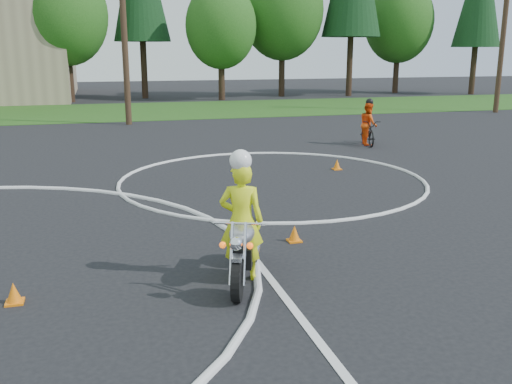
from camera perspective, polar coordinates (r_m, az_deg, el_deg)
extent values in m
cube|color=#1E4714|center=(33.54, -21.78, 7.27)|extent=(120.00, 10.00, 0.02)
torus|color=silver|center=(15.20, 1.59, 1.24)|extent=(8.10, 8.10, 0.10)
cylinder|color=black|center=(7.90, -1.87, -8.78)|extent=(0.33, 0.61, 0.61)
cylinder|color=black|center=(9.22, -0.78, -5.37)|extent=(0.33, 0.61, 0.61)
cube|color=black|center=(8.57, -1.25, -6.19)|extent=(0.46, 0.62, 0.31)
ellipsoid|color=#A8A7AC|center=(8.25, -1.42, -4.16)|extent=(0.57, 0.74, 0.28)
cube|color=black|center=(8.74, -1.03, -3.38)|extent=(0.46, 0.66, 0.10)
cylinder|color=white|center=(7.86, -2.49, -6.13)|extent=(0.17, 0.36, 0.82)
cylinder|color=white|center=(7.83, -1.15, -6.18)|extent=(0.17, 0.36, 0.82)
cube|color=silver|center=(7.76, -1.91, -6.63)|extent=(0.21, 0.26, 0.05)
cylinder|color=white|center=(7.89, -1.69, -3.16)|extent=(0.68, 0.29, 0.04)
sphere|color=white|center=(7.61, -2.00, -5.19)|extent=(0.18, 0.18, 0.18)
sphere|color=#FF5C0C|center=(7.66, -3.35, -5.31)|extent=(0.09, 0.09, 0.09)
sphere|color=#FF540C|center=(7.61, -0.61, -5.40)|extent=(0.09, 0.09, 0.09)
cylinder|color=silver|center=(8.97, 0.09, -5.94)|extent=(0.36, 0.79, 0.08)
imported|color=#EEFC1A|center=(8.45, -1.47, -2.94)|extent=(0.77, 0.64, 1.80)
sphere|color=white|center=(8.19, -1.55, 3.16)|extent=(0.32, 0.32, 0.32)
imported|color=black|center=(21.25, 11.15, 5.88)|extent=(0.97, 1.84, 0.92)
imported|color=#F24A0C|center=(21.21, 11.18, 6.70)|extent=(0.73, 0.85, 1.53)
sphere|color=black|center=(21.13, 11.29, 8.82)|extent=(0.27, 0.27, 0.27)
cone|color=orange|center=(8.55, -23.06, -9.27)|extent=(0.22, 0.22, 0.30)
cube|color=orange|center=(8.60, -22.97, -10.10)|extent=(0.24, 0.24, 0.03)
cone|color=orange|center=(10.33, 3.86, -4.16)|extent=(0.22, 0.22, 0.30)
cube|color=orange|center=(10.37, 3.84, -4.87)|extent=(0.24, 0.24, 0.03)
cone|color=orange|center=(16.67, 8.10, 2.75)|extent=(0.22, 0.22, 0.30)
cube|color=orange|center=(16.70, 8.09, 2.29)|extent=(0.24, 0.24, 0.03)
cylinder|color=#382619|center=(40.24, -18.10, 10.84)|extent=(0.44, 0.44, 3.24)
ellipsoid|color=#1E5116|center=(40.26, -18.54, 16.46)|extent=(5.40, 5.40, 6.48)
cylinder|color=#382619|center=(42.32, -11.12, 11.87)|extent=(0.44, 0.44, 3.96)
cylinder|color=#382619|center=(40.09, -3.46, 11.22)|extent=(0.44, 0.44, 2.88)
ellipsoid|color=#1E5116|center=(40.08, -3.54, 16.26)|extent=(4.80, 4.80, 5.76)
cylinder|color=#382619|center=(43.31, 2.59, 11.92)|extent=(0.44, 0.44, 3.60)
ellipsoid|color=#1E5116|center=(43.37, 2.66, 17.73)|extent=(6.00, 6.00, 7.20)
cylinder|color=#382619|center=(44.18, 9.33, 12.26)|extent=(0.44, 0.44, 4.32)
cylinder|color=#382619|center=(48.23, 13.82, 11.53)|extent=(0.44, 0.44, 3.24)
ellipsoid|color=#1E5116|center=(48.25, 14.10, 16.23)|extent=(5.40, 5.40, 6.48)
cylinder|color=#382619|center=(48.38, 20.87, 11.25)|extent=(0.44, 0.44, 3.60)
cylinder|color=#382619|center=(41.60, -23.62, 10.20)|extent=(0.44, 0.44, 2.88)
ellipsoid|color=#1E5116|center=(41.58, -24.10, 15.03)|extent=(4.80, 4.80, 5.76)
cylinder|color=#473321|center=(27.25, -13.16, 17.09)|extent=(0.28, 0.28, 10.00)
cylinder|color=#473321|center=(34.59, 23.62, 15.59)|extent=(0.28, 0.28, 10.00)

